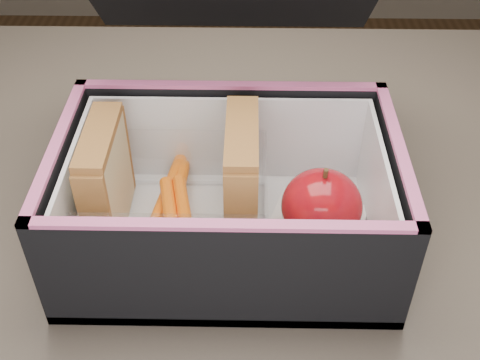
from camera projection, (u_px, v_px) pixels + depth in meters
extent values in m
cube|color=brown|center=(229.00, 235.00, 0.57)|extent=(1.20, 0.80, 0.03)
cube|color=#D1B688|center=(98.00, 182.00, 0.51)|extent=(0.01, 0.09, 0.09)
cube|color=#CA5C74|center=(107.00, 186.00, 0.52)|extent=(0.01, 0.08, 0.09)
cube|color=#D1B688|center=(116.00, 183.00, 0.51)|extent=(0.01, 0.09, 0.09)
cube|color=brown|center=(98.00, 136.00, 0.48)|extent=(0.02, 0.09, 0.01)
cube|color=#D1B688|center=(232.00, 182.00, 0.51)|extent=(0.01, 0.09, 0.10)
cube|color=#CA5C74|center=(242.00, 185.00, 0.51)|extent=(0.01, 0.09, 0.09)
cube|color=#D1B688|center=(251.00, 182.00, 0.51)|extent=(0.01, 0.09, 0.10)
cube|color=brown|center=(242.00, 132.00, 0.48)|extent=(0.03, 0.09, 0.01)
cylinder|color=orange|center=(162.00, 242.00, 0.52)|extent=(0.03, 0.09, 0.01)
cylinder|color=orange|center=(168.00, 190.00, 0.55)|extent=(0.03, 0.09, 0.01)
cylinder|color=orange|center=(184.00, 215.00, 0.51)|extent=(0.03, 0.09, 0.01)
cylinder|color=orange|center=(176.00, 196.00, 0.56)|extent=(0.02, 0.09, 0.01)
cylinder|color=orange|center=(178.00, 197.00, 0.54)|extent=(0.01, 0.09, 0.01)
cylinder|color=orange|center=(171.00, 217.00, 0.51)|extent=(0.03, 0.09, 0.01)
cube|color=white|center=(315.00, 230.00, 0.53)|extent=(0.10, 0.10, 0.01)
ellipsoid|color=maroon|center=(322.00, 206.00, 0.50)|extent=(0.07, 0.07, 0.06)
cylinder|color=#463119|center=(326.00, 174.00, 0.48)|extent=(0.00, 0.01, 0.01)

